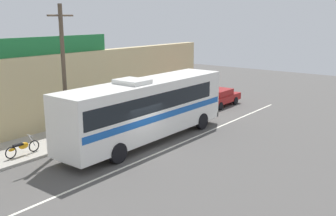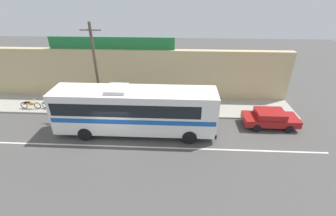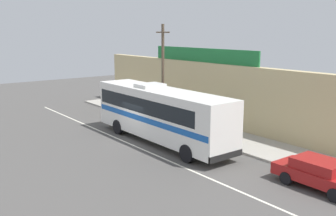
{
  "view_description": "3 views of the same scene",
  "coord_description": "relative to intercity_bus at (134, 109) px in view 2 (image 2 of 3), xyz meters",
  "views": [
    {
      "loc": [
        -14.82,
        -13.18,
        7.05
      ],
      "look_at": [
        3.14,
        0.8,
        1.69
      ],
      "focal_mm": 41.32,
      "sensor_mm": 36.0,
      "label": 1
    },
    {
      "loc": [
        4.64,
        -13.87,
        10.39
      ],
      "look_at": [
        3.86,
        1.73,
        1.82
      ],
      "focal_mm": 24.98,
      "sensor_mm": 36.0,
      "label": 2
    },
    {
      "loc": [
        21.03,
        -13.41,
        7.23
      ],
      "look_at": [
        0.84,
        2.08,
        2.09
      ],
      "focal_mm": 40.9,
      "sensor_mm": 36.0,
      "label": 3
    }
  ],
  "objects": [
    {
      "name": "pedestrian_far_left",
      "position": [
        -0.96,
        4.66,
        -0.93
      ],
      "size": [
        0.3,
        0.48,
        1.71
      ],
      "color": "navy",
      "rests_on": "sidewalk_slab"
    },
    {
      "name": "storefront_billboard",
      "position": [
        -2.99,
        6.33,
        3.28
      ],
      "size": [
        11.62,
        0.12,
        1.1
      ],
      "primitive_type": "cube",
      "color": "#1E7538",
      "rests_on": "storefront_facade"
    },
    {
      "name": "intercity_bus",
      "position": [
        0.0,
        0.0,
        0.0
      ],
      "size": [
        11.88,
        2.62,
        3.78
      ],
      "color": "white",
      "rests_on": "ground_plane"
    },
    {
      "name": "parked_car",
      "position": [
        10.6,
        1.43,
        -1.33
      ],
      "size": [
        4.23,
        1.92,
        1.37
      ],
      "color": "maroon",
      "rests_on": "ground_plane"
    },
    {
      "name": "motorcycle_green",
      "position": [
        -5.98,
        3.22,
        -1.5
      ],
      "size": [
        1.94,
        0.56,
        0.94
      ],
      "color": "black",
      "rests_on": "sidewalk_slab"
    },
    {
      "name": "motorcycle_red",
      "position": [
        -8.22,
        3.21,
        -1.5
      ],
      "size": [
        1.84,
        0.56,
        0.94
      ],
      "color": "black",
      "rests_on": "sidewalk_slab"
    },
    {
      "name": "utility_pole",
      "position": [
        -3.42,
        2.8,
        2.01
      ],
      "size": [
        1.6,
        0.22,
        7.6
      ],
      "color": "brown",
      "rests_on": "sidewalk_slab"
    },
    {
      "name": "ground_plane",
      "position": [
        -1.37,
        -1.02,
        -2.07
      ],
      "size": [
        70.0,
        70.0,
        0.0
      ],
      "primitive_type": "plane",
      "color": "#4F4C49"
    },
    {
      "name": "road_center_stripe",
      "position": [
        -1.37,
        -1.82,
        -2.06
      ],
      "size": [
        30.0,
        0.14,
        0.01
      ],
      "primitive_type": "cube",
      "color": "silver",
      "rests_on": "ground_plane"
    },
    {
      "name": "pedestrian_far_right",
      "position": [
        3.48,
        3.58,
        -1.01
      ],
      "size": [
        0.3,
        0.48,
        1.58
      ],
      "color": "navy",
      "rests_on": "sidewalk_slab"
    },
    {
      "name": "storefront_facade",
      "position": [
        -1.37,
        6.33,
        0.33
      ],
      "size": [
        30.0,
        0.7,
        4.8
      ],
      "primitive_type": "cube",
      "color": "tan",
      "rests_on": "ground_plane"
    },
    {
      "name": "motorcycle_black",
      "position": [
        -10.1,
        3.08,
        -1.5
      ],
      "size": [
        1.86,
        0.56,
        0.94
      ],
      "color": "black",
      "rests_on": "sidewalk_slab"
    },
    {
      "name": "sidewalk_slab",
      "position": [
        -1.37,
        4.18,
        -2.0
      ],
      "size": [
        30.0,
        3.6,
        0.14
      ],
      "primitive_type": "cube",
      "color": "#A8A399",
      "rests_on": "ground_plane"
    }
  ]
}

